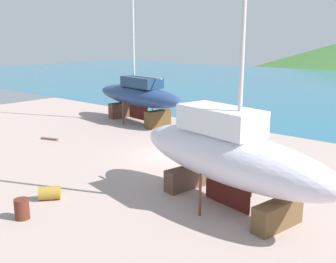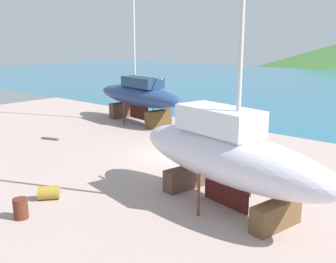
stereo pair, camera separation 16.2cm
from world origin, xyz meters
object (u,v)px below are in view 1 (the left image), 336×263
at_px(barrel_rust_near, 187,142).
at_px(sailboat_large_starboard, 228,154).
at_px(barrel_rust_far, 50,193).
at_px(sailboat_far_slipway, 138,95).
at_px(barrel_ochre, 22,209).

bearing_deg(barrel_rust_near, sailboat_large_starboard, -41.68).
height_order(barrel_rust_near, barrel_rust_far, barrel_rust_near).
relative_size(sailboat_large_starboard, barrel_rust_near, 20.96).
relative_size(sailboat_far_slipway, barrel_rust_near, 21.10).
distance_m(barrel_rust_near, barrel_rust_far, 10.81).
xyz_separation_m(sailboat_far_slipway, barrel_rust_far, (8.84, -14.73, -2.06)).
height_order(sailboat_large_starboard, sailboat_far_slipway, sailboat_far_slipway).
xyz_separation_m(barrel_rust_near, barrel_rust_far, (0.47, -10.80, -0.11)).
bearing_deg(barrel_rust_near, barrel_ochre, -83.96).
height_order(sailboat_far_slipway, barrel_ochre, sailboat_far_slipway).
bearing_deg(barrel_rust_far, sailboat_far_slipway, 120.98).
bearing_deg(sailboat_far_slipway, sailboat_large_starboard, 155.30).
bearing_deg(barrel_ochre, barrel_rust_far, 115.19).
distance_m(barrel_ochre, barrel_rust_near, 12.72).
bearing_deg(barrel_rust_near, sailboat_far_slipway, 154.85).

